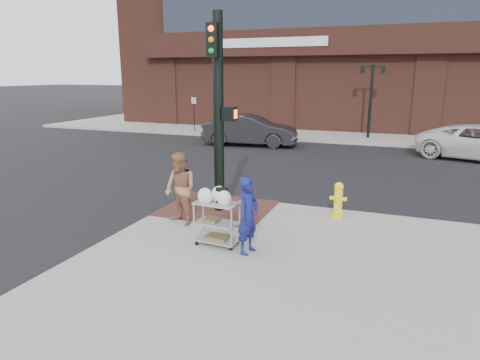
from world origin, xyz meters
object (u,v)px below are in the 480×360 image
at_px(woman_blue, 248,216).
at_px(utility_cart, 217,219).
at_px(traffic_signal_pole, 219,108).
at_px(pedestrian_tan, 180,189).
at_px(sedan_dark, 250,130).
at_px(lamp_post, 371,93).
at_px(fire_hydrant, 338,199).

relative_size(woman_blue, utility_cart, 1.25).
height_order(traffic_signal_pole, pedestrian_tan, traffic_signal_pole).
distance_m(traffic_signal_pole, sedan_dark, 11.69).
relative_size(pedestrian_tan, utility_cart, 1.39).
distance_m(pedestrian_tan, utility_cart, 1.63).
distance_m(lamp_post, fire_hydrant, 14.78).
bearing_deg(traffic_signal_pole, utility_cart, -67.77).
bearing_deg(pedestrian_tan, woman_blue, -1.69).
bearing_deg(utility_cart, pedestrian_tan, 146.71).
bearing_deg(sedan_dark, lamp_post, -60.33).
distance_m(lamp_post, woman_blue, 17.66).
distance_m(woman_blue, utility_cart, 0.80).
bearing_deg(lamp_post, fire_hydrant, -87.98).
xyz_separation_m(woman_blue, fire_hydrant, (1.35, 2.92, -0.33)).
bearing_deg(lamp_post, utility_cart, -95.21).
relative_size(lamp_post, utility_cart, 3.18).
bearing_deg(sedan_dark, woman_blue, -167.08).
bearing_deg(utility_cart, traffic_signal_pole, 112.23).
relative_size(lamp_post, fire_hydrant, 4.45).
height_order(pedestrian_tan, utility_cart, pedestrian_tan).
xyz_separation_m(lamp_post, fire_hydrant, (0.52, -14.64, -2.01)).
height_order(lamp_post, sedan_dark, lamp_post).
bearing_deg(fire_hydrant, lamp_post, 92.02).
relative_size(lamp_post, traffic_signal_pole, 0.80).
xyz_separation_m(lamp_post, pedestrian_tan, (-2.93, -16.52, -1.60)).
xyz_separation_m(pedestrian_tan, utility_cart, (1.34, -0.88, -0.30)).
bearing_deg(traffic_signal_pole, fire_hydrant, 11.19).
relative_size(traffic_signal_pole, sedan_dark, 1.02).
bearing_deg(woman_blue, pedestrian_tan, 75.57).
height_order(sedan_dark, utility_cart, sedan_dark).
bearing_deg(utility_cart, lamp_post, 84.79).
distance_m(traffic_signal_pole, pedestrian_tan, 2.27).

